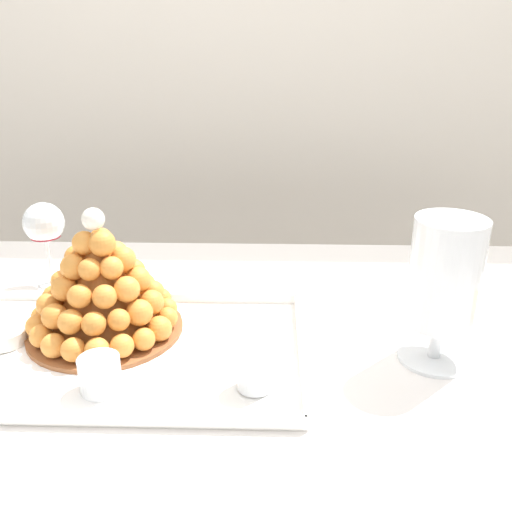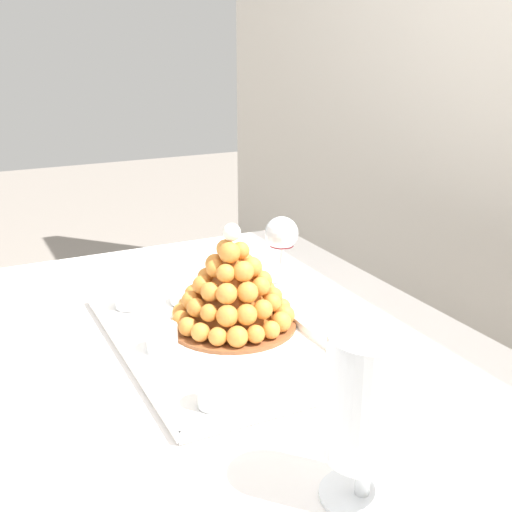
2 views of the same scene
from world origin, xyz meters
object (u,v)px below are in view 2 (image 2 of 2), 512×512
object	(u,v)px
serving_tray	(213,339)
dessert_cup_mid_left	(162,339)
macaron_goblet	(367,402)
wine_glass	(282,236)
creme_brulee_ramekin	(187,297)
dessert_cup_left	(129,296)
croquembouche	(233,289)
dessert_cup_centre	(213,391)

from	to	relation	value
serving_tray	dessert_cup_mid_left	distance (m)	0.11
macaron_goblet	wine_glass	world-z (taller)	macaron_goblet
creme_brulee_ramekin	macaron_goblet	xyz separation A→B (m)	(0.73, -0.02, 0.13)
macaron_goblet	wine_glass	bearing A→B (deg)	159.64
dessert_cup_left	creme_brulee_ramekin	xyz separation A→B (m)	(0.03, 0.13, -0.01)
croquembouche	dessert_cup_left	distance (m)	0.27
dessert_cup_left	creme_brulee_ramekin	size ratio (longest dim) A/B	0.73
macaron_goblet	wine_glass	xyz separation A→B (m)	(-0.74, 0.27, -0.02)
dessert_cup_mid_left	creme_brulee_ramekin	xyz separation A→B (m)	(-0.21, 0.13, -0.01)
dessert_cup_left	dessert_cup_mid_left	world-z (taller)	dessert_cup_left
dessert_cup_mid_left	creme_brulee_ramekin	distance (m)	0.24
dessert_cup_centre	serving_tray	bearing A→B (deg)	157.54
macaron_goblet	croquembouche	bearing A→B (deg)	173.74
croquembouche	dessert_cup_centre	distance (m)	0.32
croquembouche	dessert_cup_left	xyz separation A→B (m)	(-0.20, -0.17, -0.06)
dessert_cup_centre	macaron_goblet	distance (m)	0.33
dessert_cup_left	serving_tray	bearing A→B (deg)	24.95
dessert_cup_centre	wine_glass	world-z (taller)	wine_glass
wine_glass	dessert_cup_mid_left	bearing A→B (deg)	-60.42
serving_tray	macaron_goblet	size ratio (longest dim) A/B	2.55
creme_brulee_ramekin	macaron_goblet	size ratio (longest dim) A/B	0.35
serving_tray	macaron_goblet	distance (m)	0.54
serving_tray	wine_glass	size ratio (longest dim) A/B	3.46
dessert_cup_mid_left	wine_glass	size ratio (longest dim) A/B	0.34
dessert_cup_centre	creme_brulee_ramekin	world-z (taller)	dessert_cup_centre
dessert_cup_left	dessert_cup_mid_left	bearing A→B (deg)	-0.29
serving_tray	dessert_cup_left	world-z (taller)	dessert_cup_left
croquembouche	dessert_cup_mid_left	world-z (taller)	croquembouche
croquembouche	macaron_goblet	world-z (taller)	macaron_goblet
wine_glass	serving_tray	bearing A→B (deg)	-52.24
dessert_cup_centre	creme_brulee_ramekin	xyz separation A→B (m)	(-0.43, 0.12, -0.01)
serving_tray	croquembouche	distance (m)	0.11
dessert_cup_centre	creme_brulee_ramekin	distance (m)	0.45
dessert_cup_mid_left	macaron_goblet	xyz separation A→B (m)	(0.52, 0.11, 0.12)
creme_brulee_ramekin	dessert_cup_centre	bearing A→B (deg)	-15.02
creme_brulee_ramekin	croquembouche	bearing A→B (deg)	14.10
serving_tray	croquembouche	xyz separation A→B (m)	(-0.04, 0.06, 0.09)
dessert_cup_left	dessert_cup_mid_left	size ratio (longest dim) A/B	1.02
serving_tray	croquembouche	bearing A→B (deg)	120.18
serving_tray	dessert_cup_mid_left	bearing A→B (deg)	-86.97
dessert_cup_mid_left	creme_brulee_ramekin	world-z (taller)	dessert_cup_mid_left
dessert_cup_mid_left	serving_tray	bearing A→B (deg)	93.03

